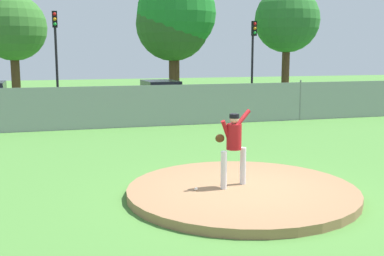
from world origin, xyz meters
TOP-DOWN VIEW (x-y plane):
  - ground_plane at (0.00, 6.00)m, footprint 80.00×80.00m
  - asphalt_strip at (0.00, 14.50)m, footprint 44.00×7.00m
  - pitchers_mound at (0.00, 0.00)m, footprint 4.94×4.94m
  - pitcher_youth at (-0.16, 0.12)m, footprint 0.81×0.37m
  - baseball at (-1.02, 0.03)m, footprint 0.07×0.07m
  - chainlink_fence at (0.00, 10.00)m, footprint 34.47×0.07m
  - parked_car_slate at (1.46, 14.68)m, footprint 1.95×4.32m
  - traffic_cone_orange at (4.93, 14.31)m, footprint 0.40×0.40m
  - traffic_light_near at (-3.60, 18.83)m, footprint 0.28×0.46m
  - traffic_light_far at (8.17, 18.40)m, footprint 0.28×0.46m
  - tree_broad_left at (-6.09, 22.71)m, footprint 4.11×4.11m
  - tree_slender_far at (4.37, 23.76)m, footprint 5.18×5.18m
  - tree_broad_right at (4.62, 23.64)m, footprint 5.52×5.52m
  - tree_tall_centre at (12.24, 21.89)m, footprint 4.59×4.59m

SIDE VIEW (x-z plane):
  - ground_plane at x=0.00m, z-range 0.00..0.00m
  - asphalt_strip at x=0.00m, z-range 0.00..0.01m
  - pitchers_mound at x=0.00m, z-range 0.00..0.18m
  - baseball at x=-1.02m, z-range 0.18..0.26m
  - traffic_cone_orange at x=4.93m, z-range -0.01..0.54m
  - parked_car_slate at x=1.46m, z-range -0.03..1.58m
  - chainlink_fence at x=0.00m, z-range -0.05..1.76m
  - pitcher_youth at x=-0.16m, z-range 0.33..1.99m
  - traffic_light_far at x=8.17m, z-range 0.90..5.84m
  - traffic_light_near at x=-3.60m, z-range 0.94..6.25m
  - tree_broad_left at x=-6.09m, z-range 1.22..7.85m
  - tree_slender_far at x=4.37m, z-range 1.18..8.79m
  - tree_tall_centre at x=12.24m, z-range 1.47..9.08m
  - tree_broad_right at x=4.62m, z-range 1.48..9.98m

